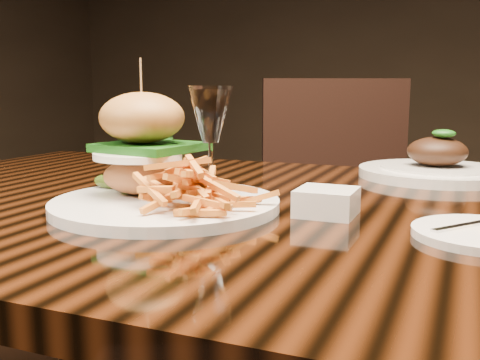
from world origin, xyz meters
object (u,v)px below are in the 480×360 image
at_px(dining_table, 293,256).
at_px(burger_plate, 161,171).
at_px(wine_glass, 210,119).
at_px(chair_far, 340,215).
at_px(far_dish, 436,168).

xyz_separation_m(dining_table, burger_plate, (-0.17, -0.09, 0.13)).
xyz_separation_m(wine_glass, chair_far, (-0.01, 0.94, -0.34)).
distance_m(dining_table, far_dish, 0.41).
bearing_deg(dining_table, burger_plate, -152.15).
xyz_separation_m(burger_plate, far_dish, (0.35, 0.45, -0.04)).
relative_size(burger_plate, chair_far, 0.34).
height_order(burger_plate, wine_glass, burger_plate).
bearing_deg(dining_table, wine_glass, -154.62).
bearing_deg(far_dish, burger_plate, -127.74).
bearing_deg(wine_glass, far_dish, 55.08).
height_order(dining_table, burger_plate, burger_plate).
bearing_deg(far_dish, wine_glass, -124.92).
relative_size(far_dish, chair_far, 0.31).
height_order(burger_plate, far_dish, burger_plate).
distance_m(burger_plate, wine_glass, 0.10).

